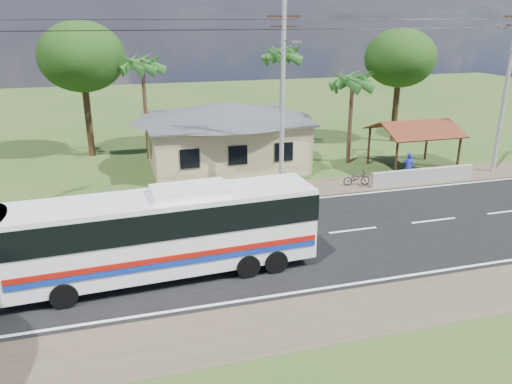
# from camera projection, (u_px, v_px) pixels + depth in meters

# --- Properties ---
(ground) EXTENTS (120.00, 120.00, 0.00)m
(ground) POSITION_uv_depth(u_px,v_px,m) (264.00, 241.00, 22.99)
(ground) COLOR #2D4B1A
(ground) RESTS_ON ground
(road) EXTENTS (120.00, 16.00, 0.03)m
(road) POSITION_uv_depth(u_px,v_px,m) (264.00, 241.00, 22.98)
(road) COLOR black
(road) RESTS_ON ground
(house) EXTENTS (12.40, 10.00, 5.00)m
(house) POSITION_uv_depth(u_px,v_px,m) (224.00, 127.00, 34.17)
(house) COLOR #C8B885
(house) RESTS_ON ground
(waiting_shed) EXTENTS (5.20, 4.48, 3.35)m
(waiting_shed) POSITION_uv_depth(u_px,v_px,m) (415.00, 129.00, 33.14)
(waiting_shed) COLOR #372114
(waiting_shed) RESTS_ON ground
(concrete_barrier) EXTENTS (7.00, 0.30, 0.90)m
(concrete_barrier) POSITION_uv_depth(u_px,v_px,m) (423.00, 176.00, 31.00)
(concrete_barrier) COLOR #9E9E99
(concrete_barrier) RESTS_ON ground
(utility_poles) EXTENTS (32.80, 2.22, 11.00)m
(utility_poles) POSITION_uv_depth(u_px,v_px,m) (277.00, 93.00, 27.65)
(utility_poles) COLOR #9E9E99
(utility_poles) RESTS_ON ground
(palm_near) EXTENTS (2.80, 2.80, 6.70)m
(palm_near) POSITION_uv_depth(u_px,v_px,m) (353.00, 81.00, 33.52)
(palm_near) COLOR #47301E
(palm_near) RESTS_ON ground
(palm_mid) EXTENTS (2.80, 2.80, 8.20)m
(palm_mid) POSITION_uv_depth(u_px,v_px,m) (282.00, 55.00, 36.23)
(palm_mid) COLOR #47301E
(palm_mid) RESTS_ON ground
(palm_far) EXTENTS (2.80, 2.80, 7.70)m
(palm_far) POSITION_uv_depth(u_px,v_px,m) (142.00, 65.00, 34.27)
(palm_far) COLOR #47301E
(palm_far) RESTS_ON ground
(tree_behind_house) EXTENTS (6.00, 6.00, 9.61)m
(tree_behind_house) POSITION_uv_depth(u_px,v_px,m) (82.00, 57.00, 34.91)
(tree_behind_house) COLOR #47301E
(tree_behind_house) RESTS_ON ground
(tree_behind_shed) EXTENTS (5.60, 5.60, 9.02)m
(tree_behind_shed) POSITION_uv_depth(u_px,v_px,m) (400.00, 58.00, 39.41)
(tree_behind_shed) COLOR #47301E
(tree_behind_shed) RESTS_ON ground
(coach_bus) EXTENTS (11.90, 3.12, 3.66)m
(coach_bus) POSITION_uv_depth(u_px,v_px,m) (167.00, 227.00, 19.27)
(coach_bus) COLOR white
(coach_bus) RESTS_ON ground
(motorcycle) EXTENTS (1.72, 0.81, 0.87)m
(motorcycle) POSITION_uv_depth(u_px,v_px,m) (357.00, 178.00, 30.53)
(motorcycle) COLOR black
(motorcycle) RESTS_ON ground
(person) EXTENTS (0.80, 0.68, 1.86)m
(person) POSITION_uv_depth(u_px,v_px,m) (408.00, 167.00, 31.06)
(person) COLOR #1B2297
(person) RESTS_ON ground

